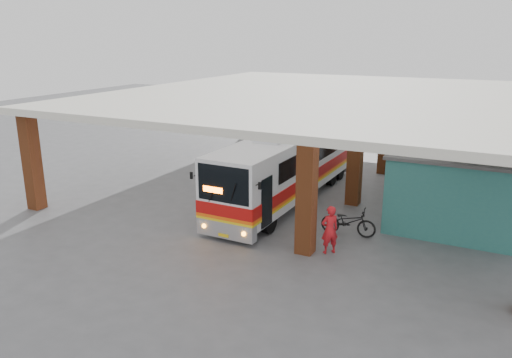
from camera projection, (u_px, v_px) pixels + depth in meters
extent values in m
plane|color=#515154|center=(266.00, 214.00, 21.77)|extent=(90.00, 90.00, 0.00)
cube|color=#974821|center=(307.00, 195.00, 17.29)|extent=(0.60, 0.60, 4.35)
cube|color=#974821|center=(355.00, 158.00, 22.44)|extent=(0.60, 0.60, 4.35)
cube|color=#974821|center=(386.00, 135.00, 27.58)|extent=(0.60, 0.60, 4.35)
cube|color=#974821|center=(32.00, 161.00, 21.86)|extent=(0.60, 0.60, 4.35)
cube|color=#974821|center=(252.00, 104.00, 39.86)|extent=(0.60, 0.60, 4.35)
cube|color=silver|center=(330.00, 95.00, 25.88)|extent=(21.00, 23.00, 0.30)
cube|color=#2B6D6A|center=(463.00, 179.00, 21.53)|extent=(5.00, 8.00, 3.00)
cube|color=#4B4B4B|center=(467.00, 144.00, 21.10)|extent=(5.20, 8.20, 0.12)
cube|color=#13342F|center=(395.00, 191.00, 21.46)|extent=(0.08, 0.95, 2.10)
cube|color=black|center=(410.00, 159.00, 23.82)|extent=(0.08, 1.20, 1.00)
cube|color=black|center=(409.00, 159.00, 23.84)|extent=(0.04, 1.30, 1.10)
cube|color=silver|center=(287.00, 163.00, 23.02)|extent=(2.54, 11.47, 2.67)
cube|color=silver|center=(279.00, 136.00, 21.81)|extent=(1.18, 2.88, 0.24)
cube|color=#939399|center=(226.00, 229.00, 18.66)|extent=(2.41, 0.41, 0.67)
cube|color=#AE0E0C|center=(287.00, 174.00, 23.17)|extent=(2.58, 11.47, 0.48)
cube|color=#F35D0D|center=(287.00, 180.00, 23.25)|extent=(2.58, 11.47, 0.12)
cube|color=yellow|center=(287.00, 182.00, 23.28)|extent=(2.58, 11.47, 0.10)
cube|color=black|center=(224.00, 184.00, 18.05)|extent=(2.13, 0.13, 1.38)
cube|color=black|center=(271.00, 147.00, 24.08)|extent=(0.16, 8.58, 0.86)
cube|color=black|center=(318.00, 152.00, 23.01)|extent=(0.16, 8.58, 0.86)
cube|color=#FF5905|center=(213.00, 190.00, 18.26)|extent=(0.81, 0.06, 0.21)
sphere|color=orange|center=(204.00, 226.00, 18.86)|extent=(0.17, 0.17, 0.17)
sphere|color=orange|center=(244.00, 234.00, 18.10)|extent=(0.17, 0.17, 0.17)
cube|color=yellow|center=(223.00, 235.00, 18.53)|extent=(0.43, 0.04, 0.11)
cylinder|color=black|center=(224.00, 213.00, 20.44)|extent=(0.32, 0.96, 0.95)
cylinder|color=black|center=(269.00, 221.00, 19.54)|extent=(0.32, 0.96, 0.95)
cylinder|color=black|center=(295.00, 171.00, 26.69)|extent=(0.32, 0.96, 0.95)
cylinder|color=black|center=(331.00, 176.00, 25.78)|extent=(0.32, 0.96, 0.95)
cylinder|color=black|center=(304.00, 166.00, 27.74)|extent=(0.32, 0.96, 0.95)
cylinder|color=black|center=(339.00, 171.00, 26.84)|extent=(0.32, 0.96, 0.95)
imported|color=black|center=(348.00, 222.00, 19.28)|extent=(2.19, 0.93, 1.12)
imported|color=red|center=(330.00, 230.00, 17.61)|extent=(0.76, 0.75, 1.77)
cube|color=red|center=(401.00, 180.00, 26.13)|extent=(0.45, 0.45, 0.05)
cube|color=red|center=(405.00, 175.00, 26.02)|extent=(0.13, 0.38, 0.54)
cylinder|color=black|center=(398.00, 182.00, 26.06)|extent=(0.03, 0.03, 0.18)
cylinder|color=black|center=(404.00, 183.00, 25.98)|extent=(0.03, 0.03, 0.18)
cylinder|color=black|center=(398.00, 181.00, 26.34)|extent=(0.03, 0.03, 0.18)
cylinder|color=black|center=(404.00, 181.00, 26.27)|extent=(0.03, 0.03, 0.18)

